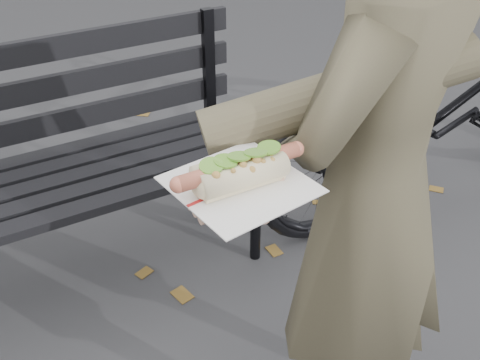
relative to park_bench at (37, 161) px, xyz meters
name	(u,v)px	position (x,y,z in m)	size (l,w,h in m)	color
park_bench	(37,161)	(0.00, 0.00, 0.00)	(1.50, 0.44, 0.88)	black
bicycle	(454,93)	(1.62, -0.25, -0.03)	(0.65, 1.87, 0.98)	black
person	(372,197)	(0.55, -0.94, 0.26)	(0.57, 0.37, 1.56)	brown
held_hotdog	(317,114)	(0.35, -0.98, 0.52)	(0.62, 0.31, 0.20)	brown
fallen_leaves	(204,338)	(0.33, -0.51, -0.52)	(4.43, 3.55, 0.00)	brown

